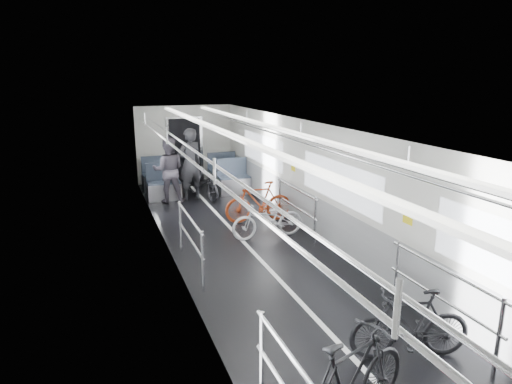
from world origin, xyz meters
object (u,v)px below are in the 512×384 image
(bike_right_mid, at_px, (268,219))
(person_standing, at_px, (190,164))
(bike_left_mid, at_px, (350,383))
(bike_right_far, at_px, (259,202))
(person_seated, at_px, (168,170))
(bike_right_near, at_px, (410,324))
(bike_aisle, at_px, (203,183))

(bike_right_mid, height_order, person_standing, person_standing)
(person_standing, bearing_deg, bike_left_mid, 70.37)
(bike_right_far, distance_m, person_seated, 2.97)
(bike_right_near, bearing_deg, person_seated, -154.01)
(bike_right_near, height_order, bike_right_mid, bike_right_near)
(bike_right_near, xyz_separation_m, bike_aisle, (-0.59, 8.04, -0.03))
(person_standing, relative_size, person_seated, 1.12)
(bike_right_mid, xyz_separation_m, bike_right_far, (0.20, 1.08, 0.07))
(bike_left_mid, relative_size, person_seated, 0.96)
(person_seated, bearing_deg, bike_left_mid, 102.06)
(bike_aisle, distance_m, person_standing, 0.65)
(person_seated, bearing_deg, bike_aisle, -165.80)
(bike_right_near, xyz_separation_m, person_seated, (-1.53, 7.98, 0.43))
(person_standing, bearing_deg, bike_right_mid, 86.16)
(bike_right_far, height_order, person_seated, person_seated)
(bike_left_mid, distance_m, person_standing, 8.81)
(bike_left_mid, relative_size, bike_aisle, 1.06)
(bike_right_far, bearing_deg, bike_right_mid, -5.35)
(bike_aisle, xyz_separation_m, person_standing, (-0.34, 0.00, 0.56))
(bike_aisle, bearing_deg, bike_left_mid, -111.71)
(bike_right_far, distance_m, bike_aisle, 2.60)
(bike_right_near, relative_size, person_seated, 0.85)
(bike_left_mid, distance_m, bike_right_mid, 5.35)
(bike_right_near, height_order, person_seated, person_seated)
(bike_right_near, distance_m, bike_aisle, 8.06)
(bike_right_mid, bearing_deg, person_seated, -157.92)
(person_standing, distance_m, person_seated, 0.60)
(bike_right_near, relative_size, bike_aisle, 0.93)
(bike_right_mid, distance_m, person_standing, 3.73)
(bike_right_mid, bearing_deg, bike_aisle, -172.08)
(bike_right_mid, height_order, person_seated, person_seated)
(person_standing, bearing_deg, bike_aisle, 162.61)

